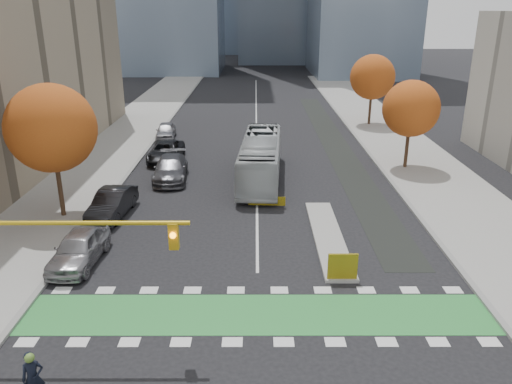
{
  "coord_description": "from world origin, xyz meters",
  "views": [
    {
      "loc": [
        -0.1,
        -16.55,
        12.17
      ],
      "look_at": [
        -0.07,
        8.34,
        3.0
      ],
      "focal_mm": 35.0,
      "sensor_mm": 36.0,
      "label": 1
    }
  ],
  "objects_px": {
    "parked_car_a": "(79,248)",
    "hazard_board": "(343,266)",
    "traffic_signal_west": "(37,250)",
    "parked_car_e": "(166,131)",
    "parked_car_d": "(166,152)",
    "tree_east_near": "(411,109)",
    "tree_west": "(51,128)",
    "parked_car_b": "(112,203)",
    "bus": "(261,158)",
    "tree_east_far": "(372,77)",
    "parked_car_c": "(171,169)"
  },
  "relations": [
    {
      "from": "parked_car_a",
      "to": "hazard_board",
      "type": "bearing_deg",
      "value": -5.12
    },
    {
      "from": "traffic_signal_west",
      "to": "parked_car_a",
      "type": "bearing_deg",
      "value": 99.28
    },
    {
      "from": "traffic_signal_west",
      "to": "parked_car_a",
      "type": "relative_size",
      "value": 1.72
    },
    {
      "from": "parked_car_e",
      "to": "parked_car_d",
      "type": "bearing_deg",
      "value": -85.35
    },
    {
      "from": "tree_east_near",
      "to": "parked_car_e",
      "type": "distance_m",
      "value": 23.62
    },
    {
      "from": "parked_car_d",
      "to": "parked_car_e",
      "type": "relative_size",
      "value": 1.23
    },
    {
      "from": "tree_west",
      "to": "parked_car_b",
      "type": "xyz_separation_m",
      "value": [
        3.0,
        0.21,
        -4.79
      ]
    },
    {
      "from": "bus",
      "to": "parked_car_d",
      "type": "relative_size",
      "value": 2.12
    },
    {
      "from": "parked_car_a",
      "to": "parked_car_b",
      "type": "relative_size",
      "value": 0.99
    },
    {
      "from": "bus",
      "to": "parked_car_d",
      "type": "xyz_separation_m",
      "value": [
        -8.0,
        5.02,
        -0.87
      ]
    },
    {
      "from": "hazard_board",
      "to": "bus",
      "type": "xyz_separation_m",
      "value": [
        -3.71,
        15.09,
        0.85
      ]
    },
    {
      "from": "hazard_board",
      "to": "parked_car_b",
      "type": "distance_m",
      "value": 15.27
    },
    {
      "from": "hazard_board",
      "to": "tree_east_far",
      "type": "xyz_separation_m",
      "value": [
        8.5,
        33.8,
        4.44
      ]
    },
    {
      "from": "traffic_signal_west",
      "to": "parked_car_c",
      "type": "height_order",
      "value": "traffic_signal_west"
    },
    {
      "from": "bus",
      "to": "parked_car_b",
      "type": "xyz_separation_m",
      "value": [
        -9.29,
        -7.07,
        -0.83
      ]
    },
    {
      "from": "parked_car_b",
      "to": "tree_east_far",
      "type": "bearing_deg",
      "value": 55.89
    },
    {
      "from": "bus",
      "to": "parked_car_a",
      "type": "distance_m",
      "value": 16.2
    },
    {
      "from": "parked_car_c",
      "to": "parked_car_e",
      "type": "height_order",
      "value": "parked_car_c"
    },
    {
      "from": "tree_east_near",
      "to": "parked_car_c",
      "type": "bearing_deg",
      "value": -171.71
    },
    {
      "from": "hazard_board",
      "to": "parked_car_d",
      "type": "distance_m",
      "value": 23.26
    },
    {
      "from": "parked_car_c",
      "to": "hazard_board",
      "type": "bearing_deg",
      "value": -59.26
    },
    {
      "from": "tree_east_far",
      "to": "parked_car_d",
      "type": "bearing_deg",
      "value": -145.87
    },
    {
      "from": "hazard_board",
      "to": "tree_east_far",
      "type": "bearing_deg",
      "value": 75.88
    },
    {
      "from": "hazard_board",
      "to": "parked_car_a",
      "type": "bearing_deg",
      "value": 171.94
    },
    {
      "from": "parked_car_a",
      "to": "parked_car_e",
      "type": "distance_m",
      "value": 25.96
    },
    {
      "from": "hazard_board",
      "to": "traffic_signal_west",
      "type": "distance_m",
      "value": 13.23
    },
    {
      "from": "bus",
      "to": "parked_car_a",
      "type": "height_order",
      "value": "bus"
    },
    {
      "from": "traffic_signal_west",
      "to": "tree_east_far",
      "type": "bearing_deg",
      "value": 62.05
    },
    {
      "from": "parked_car_d",
      "to": "hazard_board",
      "type": "bearing_deg",
      "value": -59.01
    },
    {
      "from": "traffic_signal_west",
      "to": "parked_car_b",
      "type": "distance_m",
      "value": 13.17
    },
    {
      "from": "bus",
      "to": "parked_car_d",
      "type": "height_order",
      "value": "bus"
    },
    {
      "from": "tree_west",
      "to": "parked_car_c",
      "type": "xyz_separation_m",
      "value": [
        5.5,
        7.3,
        -4.77
      ]
    },
    {
      "from": "hazard_board",
      "to": "parked_car_c",
      "type": "distance_m",
      "value": 18.39
    },
    {
      "from": "parked_car_a",
      "to": "parked_car_c",
      "type": "distance_m",
      "value": 13.5
    },
    {
      "from": "tree_east_far",
      "to": "parked_car_c",
      "type": "bearing_deg",
      "value": -135.46
    },
    {
      "from": "tree_west",
      "to": "tree_east_near",
      "type": "bearing_deg",
      "value": 22.62
    },
    {
      "from": "bus",
      "to": "parked_car_c",
      "type": "relative_size",
      "value": 2.03
    },
    {
      "from": "traffic_signal_west",
      "to": "parked_car_b",
      "type": "bearing_deg",
      "value": 94.81
    },
    {
      "from": "hazard_board",
      "to": "tree_west",
      "type": "height_order",
      "value": "tree_west"
    },
    {
      "from": "tree_west",
      "to": "tree_east_near",
      "type": "xyz_separation_m",
      "value": [
        24.0,
        10.0,
        -0.75
      ]
    },
    {
      "from": "hazard_board",
      "to": "tree_west",
      "type": "relative_size",
      "value": 0.17
    },
    {
      "from": "tree_east_near",
      "to": "parked_car_b",
      "type": "bearing_deg",
      "value": -155.01
    },
    {
      "from": "tree_west",
      "to": "bus",
      "type": "bearing_deg",
      "value": 30.65
    },
    {
      "from": "parked_car_d",
      "to": "tree_east_far",
      "type": "bearing_deg",
      "value": 34.9
    },
    {
      "from": "tree_east_near",
      "to": "parked_car_e",
      "type": "xyz_separation_m",
      "value": [
        -21.0,
        10.0,
        -4.09
      ]
    },
    {
      "from": "parked_car_b",
      "to": "parked_car_e",
      "type": "height_order",
      "value": "parked_car_b"
    },
    {
      "from": "parked_car_b",
      "to": "traffic_signal_west",
      "type": "bearing_deg",
      "value": -79.48
    },
    {
      "from": "hazard_board",
      "to": "tree_east_far",
      "type": "relative_size",
      "value": 0.18
    },
    {
      "from": "parked_car_e",
      "to": "bus",
      "type": "bearing_deg",
      "value": -58.7
    },
    {
      "from": "tree_west",
      "to": "parked_car_d",
      "type": "relative_size",
      "value": 1.47
    }
  ]
}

